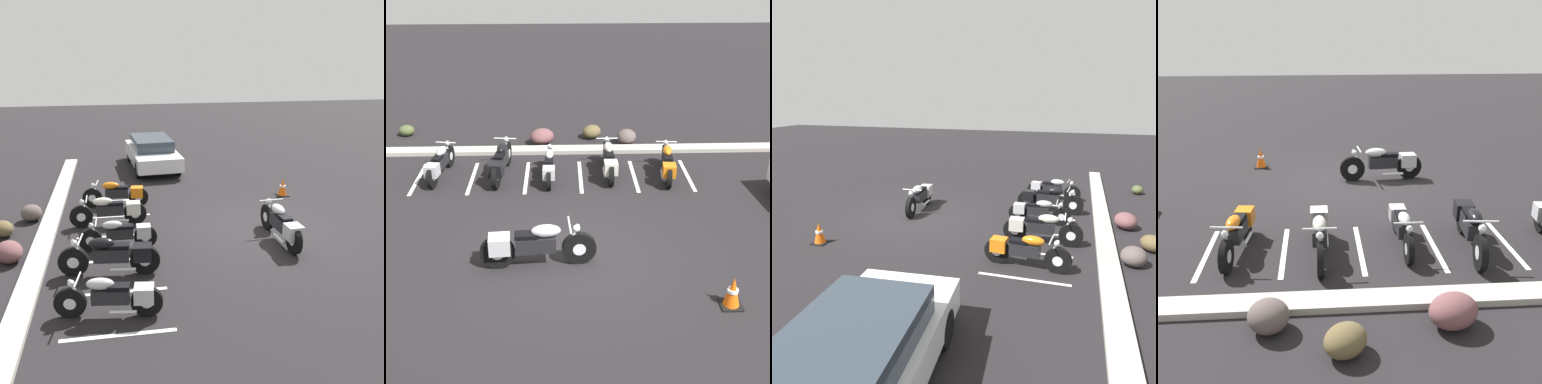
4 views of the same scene
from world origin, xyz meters
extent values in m
plane|color=black|center=(0.00, 0.00, 0.00)|extent=(60.00, 60.00, 0.00)
cylinder|color=black|center=(0.05, -0.17, 0.36)|extent=(0.72, 0.18, 0.71)
cylinder|color=silver|center=(0.05, -0.17, 0.36)|extent=(0.28, 0.15, 0.27)
cylinder|color=black|center=(-1.62, -0.28, 0.36)|extent=(0.72, 0.18, 0.71)
cylinder|color=silver|center=(-1.62, -0.28, 0.36)|extent=(0.28, 0.15, 0.27)
cube|color=black|center=(-0.84, -0.23, 0.52)|extent=(0.84, 0.36, 0.32)
ellipsoid|color=#B7B7BC|center=(-0.63, -0.21, 0.81)|extent=(0.62, 0.32, 0.26)
cube|color=black|center=(-1.02, -0.24, 0.73)|extent=(0.49, 0.29, 0.09)
cube|color=#B7B7BC|center=(-1.57, -0.28, 0.55)|extent=(0.46, 0.42, 0.37)
cylinder|color=silver|center=(-0.08, -0.18, 0.64)|extent=(0.29, 0.08, 0.58)
cylinder|color=silver|center=(-0.15, -0.18, 0.92)|extent=(0.08, 0.67, 0.04)
sphere|color=silver|center=(-0.01, -0.17, 0.83)|extent=(0.15, 0.15, 0.15)
cylinder|color=silver|center=(-1.12, -0.10, 0.20)|extent=(0.60, 0.12, 0.08)
cylinder|color=black|center=(-3.75, 3.53, 0.31)|extent=(0.20, 0.63, 0.62)
cylinder|color=silver|center=(-3.75, 3.53, 0.31)|extent=(0.15, 0.25, 0.23)
cylinder|color=black|center=(-1.87, 5.03, 0.34)|extent=(0.19, 0.69, 0.68)
cylinder|color=silver|center=(-1.87, 5.03, 0.34)|extent=(0.16, 0.27, 0.26)
cylinder|color=black|center=(-2.04, 3.44, 0.34)|extent=(0.19, 0.69, 0.68)
cylinder|color=silver|center=(-2.04, 3.44, 0.34)|extent=(0.16, 0.27, 0.26)
cube|color=black|center=(-1.96, 4.18, 0.50)|extent=(0.37, 0.81, 0.31)
ellipsoid|color=black|center=(-1.94, 4.39, 0.77)|extent=(0.33, 0.60, 0.25)
cube|color=black|center=(-1.98, 4.01, 0.70)|extent=(0.29, 0.48, 0.08)
cube|color=black|center=(-2.03, 3.49, 0.53)|extent=(0.41, 0.45, 0.35)
cylinder|color=silver|center=(-1.88, 4.91, 0.61)|extent=(0.09, 0.28, 0.55)
cylinder|color=silver|center=(-1.89, 4.85, 0.88)|extent=(0.64, 0.10, 0.04)
sphere|color=silver|center=(-1.88, 4.98, 0.80)|extent=(0.14, 0.14, 0.14)
cylinder|color=silver|center=(-2.13, 3.94, 0.19)|extent=(0.13, 0.57, 0.07)
cylinder|color=black|center=(-0.62, 4.71, 0.29)|extent=(0.11, 0.59, 0.59)
cylinder|color=silver|center=(-0.62, 4.71, 0.29)|extent=(0.11, 0.22, 0.22)
cylinder|color=black|center=(-0.63, 3.33, 0.29)|extent=(0.11, 0.59, 0.59)
cylinder|color=silver|center=(-0.63, 3.33, 0.29)|extent=(0.11, 0.22, 0.22)
cube|color=black|center=(-0.63, 3.97, 0.43)|extent=(0.25, 0.68, 0.27)
ellipsoid|color=#B7B7BC|center=(-0.63, 4.15, 0.67)|extent=(0.24, 0.50, 0.21)
cube|color=black|center=(-0.63, 3.82, 0.61)|extent=(0.22, 0.39, 0.07)
cube|color=#B7B7BC|center=(-0.63, 3.37, 0.46)|extent=(0.32, 0.36, 0.30)
cylinder|color=silver|center=(-0.62, 4.60, 0.53)|extent=(0.05, 0.23, 0.48)
cylinder|color=silver|center=(-0.62, 4.55, 0.76)|extent=(0.55, 0.04, 0.03)
sphere|color=silver|center=(-0.62, 4.67, 0.69)|extent=(0.12, 0.12, 0.12)
cylinder|color=silver|center=(-0.75, 3.75, 0.16)|extent=(0.07, 0.49, 0.06)
cylinder|color=black|center=(1.03, 5.03, 0.33)|extent=(0.12, 0.65, 0.65)
cylinder|color=silver|center=(1.03, 5.03, 0.33)|extent=(0.13, 0.25, 0.25)
cylinder|color=black|center=(1.03, 3.50, 0.33)|extent=(0.12, 0.65, 0.65)
cylinder|color=silver|center=(1.03, 3.50, 0.33)|extent=(0.13, 0.25, 0.25)
cube|color=black|center=(1.03, 4.22, 0.47)|extent=(0.28, 0.75, 0.30)
ellipsoid|color=beige|center=(1.03, 4.42, 0.74)|extent=(0.26, 0.55, 0.24)
cube|color=black|center=(1.03, 4.05, 0.67)|extent=(0.24, 0.44, 0.08)
cube|color=beige|center=(1.03, 3.55, 0.50)|extent=(0.36, 0.40, 0.34)
cylinder|color=silver|center=(1.03, 4.92, 0.58)|extent=(0.06, 0.26, 0.53)
cylinder|color=silver|center=(1.03, 4.86, 0.84)|extent=(0.61, 0.04, 0.04)
sphere|color=silver|center=(1.03, 4.98, 0.76)|extent=(0.14, 0.14, 0.14)
cylinder|color=silver|center=(0.89, 3.97, 0.18)|extent=(0.07, 0.54, 0.07)
cylinder|color=black|center=(2.71, 4.79, 0.31)|extent=(0.18, 0.64, 0.63)
cylinder|color=silver|center=(2.71, 4.79, 0.31)|extent=(0.14, 0.25, 0.24)
cylinder|color=black|center=(2.57, 3.32, 0.31)|extent=(0.18, 0.64, 0.63)
cylinder|color=silver|center=(2.57, 3.32, 0.31)|extent=(0.14, 0.25, 0.24)
cube|color=black|center=(2.64, 4.01, 0.46)|extent=(0.34, 0.75, 0.29)
ellipsoid|color=orange|center=(2.65, 4.19, 0.71)|extent=(0.30, 0.56, 0.23)
cube|color=black|center=(2.62, 3.84, 0.65)|extent=(0.27, 0.44, 0.08)
cube|color=orange|center=(2.57, 3.37, 0.49)|extent=(0.38, 0.41, 0.32)
cylinder|color=silver|center=(2.70, 4.67, 0.56)|extent=(0.08, 0.25, 0.51)
cylinder|color=silver|center=(2.70, 4.62, 0.81)|extent=(0.59, 0.09, 0.03)
sphere|color=silver|center=(2.71, 4.74, 0.73)|extent=(0.13, 0.13, 0.13)
cylinder|color=silver|center=(2.48, 3.78, 0.17)|extent=(0.12, 0.53, 0.07)
cube|color=#A8A399|center=(0.00, 5.96, 0.06)|extent=(18.00, 0.50, 0.12)
ellipsoid|color=brown|center=(0.72, 7.11, 0.22)|extent=(0.84, 0.83, 0.44)
ellipsoid|color=#564A48|center=(1.80, 6.53, 0.25)|extent=(0.83, 0.83, 0.49)
ellipsoid|color=brown|center=(-0.91, 6.62, 0.26)|extent=(0.95, 0.88, 0.52)
cube|color=black|center=(2.82, -1.67, 0.01)|extent=(0.40, 0.40, 0.03)
cone|color=#EA590F|center=(2.82, -1.67, 0.31)|extent=(0.32, 0.32, 0.62)
cylinder|color=white|center=(2.82, -1.67, 0.34)|extent=(0.20, 0.20, 0.06)
cube|color=white|center=(-2.78, 4.08, 0.00)|extent=(0.10, 2.10, 0.00)
cube|color=white|center=(-1.27, 4.08, 0.00)|extent=(0.10, 2.10, 0.00)
cube|color=white|center=(0.23, 4.08, 0.00)|extent=(0.10, 2.10, 0.00)
cube|color=white|center=(1.74, 4.08, 0.00)|extent=(0.10, 2.10, 0.00)
cube|color=white|center=(3.25, 4.08, 0.00)|extent=(0.10, 2.10, 0.00)
camera|label=1|loc=(-11.28, 3.96, 4.92)|focal=42.00mm
camera|label=2|loc=(-0.28, -9.49, 6.33)|focal=50.00mm
camera|label=3|loc=(10.97, 5.03, 4.08)|focal=35.00mm
camera|label=4|loc=(1.03, 12.07, 4.20)|focal=42.00mm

